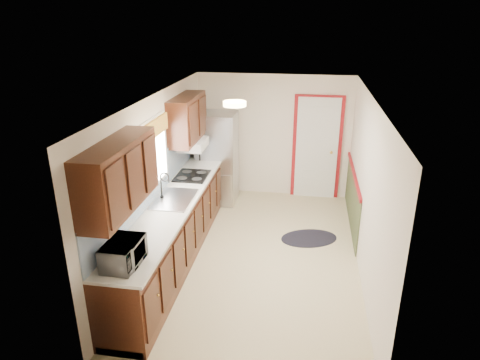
% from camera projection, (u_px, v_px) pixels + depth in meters
% --- Properties ---
extents(room_shell, '(3.20, 5.20, 2.52)m').
position_uv_depth(room_shell, '(258.00, 183.00, 6.09)').
color(room_shell, beige).
rests_on(room_shell, ground).
extents(kitchen_run, '(0.63, 4.00, 2.20)m').
position_uv_depth(kitchen_run, '(170.00, 210.00, 6.15)').
color(kitchen_run, '#35160C').
rests_on(kitchen_run, ground).
extents(back_wall_trim, '(1.12, 2.30, 2.08)m').
position_uv_depth(back_wall_trim, '(324.00, 158.00, 8.09)').
color(back_wall_trim, maroon).
rests_on(back_wall_trim, ground).
extents(ceiling_fixture, '(0.30, 0.30, 0.06)m').
position_uv_depth(ceiling_fixture, '(235.00, 104.00, 5.53)').
color(ceiling_fixture, '#FFD88C').
rests_on(ceiling_fixture, room_shell).
extents(microwave, '(0.29, 0.51, 0.34)m').
position_uv_depth(microwave, '(123.00, 251.00, 4.51)').
color(microwave, white).
rests_on(microwave, kitchen_run).
extents(refrigerator, '(0.73, 0.73, 1.75)m').
position_uv_depth(refrigerator, '(217.00, 158.00, 8.16)').
color(refrigerator, '#B7B7BC').
rests_on(refrigerator, ground).
extents(rug, '(1.07, 0.87, 0.01)m').
position_uv_depth(rug, '(309.00, 238.00, 7.02)').
color(rug, black).
rests_on(rug, ground).
extents(cooktop, '(0.52, 0.62, 0.02)m').
position_uv_depth(cooktop, '(192.00, 176.00, 7.05)').
color(cooktop, black).
rests_on(cooktop, kitchen_run).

